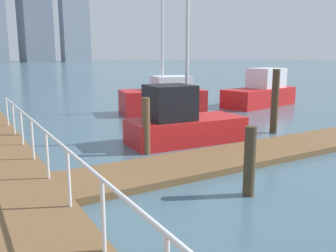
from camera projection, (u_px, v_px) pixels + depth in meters
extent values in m
plane|color=#476675|center=(78.00, 122.00, 16.70)|extent=(300.00, 300.00, 0.00)
cube|color=brown|center=(280.00, 148.00, 11.66)|extent=(15.31, 2.00, 0.18)
cylinder|color=white|center=(103.00, 216.00, 4.89)|extent=(0.06, 0.06, 1.05)
cylinder|color=white|center=(69.00, 179.00, 6.35)|extent=(0.06, 0.06, 1.05)
cylinder|color=white|center=(47.00, 155.00, 7.81)|extent=(0.06, 0.06, 1.05)
cylinder|color=white|center=(32.00, 139.00, 9.27)|extent=(0.06, 0.06, 1.05)
cylinder|color=white|center=(22.00, 128.00, 10.73)|extent=(0.06, 0.06, 1.05)
cylinder|color=white|center=(14.00, 119.00, 12.19)|extent=(0.06, 0.06, 1.05)
cylinder|color=white|center=(7.00, 112.00, 13.65)|extent=(0.06, 0.06, 1.05)
cylinder|color=white|center=(167.00, 234.00, 3.33)|extent=(0.06, 24.14, 0.06)
cylinder|color=brown|center=(146.00, 126.00, 11.12)|extent=(0.24, 0.24, 1.77)
cylinder|color=#473826|center=(250.00, 161.00, 7.85)|extent=(0.25, 0.25, 1.56)
cylinder|color=#473826|center=(275.00, 102.00, 14.06)|extent=(0.28, 0.28, 2.51)
cube|color=red|center=(162.00, 102.00, 19.03)|extent=(4.65, 2.94, 1.22)
cube|color=white|center=(171.00, 83.00, 18.99)|extent=(2.14, 2.01, 0.72)
cylinder|color=silver|center=(162.00, 29.00, 18.30)|extent=(0.12, 0.12, 6.21)
cube|color=red|center=(186.00, 130.00, 12.74)|extent=(4.22, 1.98, 0.86)
cube|color=black|center=(170.00, 103.00, 12.25)|extent=(1.57, 1.48, 1.19)
cube|color=red|center=(259.00, 97.00, 21.68)|extent=(5.33, 2.92, 1.06)
cube|color=white|center=(266.00, 78.00, 21.88)|extent=(2.40, 1.95, 1.18)
cube|color=slate|center=(34.00, 8.00, 134.76)|extent=(11.35, 12.54, 40.18)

